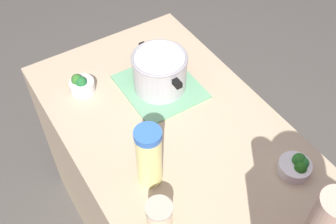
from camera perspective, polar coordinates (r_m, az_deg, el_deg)
The scene contains 7 objects.
counter_slab at distance 1.96m, azimuth 0.00°, elevation -10.13°, with size 1.19×0.77×0.94m, color tan.
dish_cloth at distance 1.70m, azimuth -1.13°, elevation 3.60°, with size 0.33×0.30×0.01m, color #6EB080.
cooking_pot at distance 1.64m, azimuth -1.17°, elevation 5.75°, with size 0.29×0.23×0.16m.
lemonade_pitcher at distance 1.32m, azimuth -2.68°, elevation -6.28°, with size 0.09×0.09×0.25m.
mason_jar at distance 1.28m, azimuth -1.23°, elevation -14.48°, with size 0.09×0.09×0.12m.
broccoli_bowl_front at distance 1.70m, azimuth -12.07°, elevation 3.81°, with size 0.10×0.10×0.08m.
broccoli_bowl_center at distance 1.48m, azimuth 17.62°, elevation -7.26°, with size 0.11×0.11×0.07m.
Camera 1 is at (0.86, -0.54, 2.14)m, focal length 43.37 mm.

